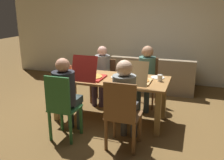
# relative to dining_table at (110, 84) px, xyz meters

# --- Properties ---
(ground_plane) EXTENTS (20.00, 20.00, 0.00)m
(ground_plane) POSITION_rel_dining_table_xyz_m (0.00, 0.00, -0.64)
(ground_plane) COLOR brown
(back_wall) EXTENTS (7.71, 0.12, 2.88)m
(back_wall) POSITION_rel_dining_table_xyz_m (0.00, 2.61, 0.79)
(back_wall) COLOR #ECE6C9
(back_wall) RESTS_ON ground
(dining_table) EXTENTS (1.94, 0.85, 0.75)m
(dining_table) POSITION_rel_dining_table_xyz_m (0.00, 0.00, 0.00)
(dining_table) COLOR #A0703C
(dining_table) RESTS_ON ground
(chair_0) EXTENTS (0.45, 0.44, 0.99)m
(chair_0) POSITION_rel_dining_table_xyz_m (0.47, -0.86, -0.12)
(chair_0) COLOR brown
(chair_0) RESTS_ON ground
(person_0) EXTENTS (0.31, 0.50, 1.24)m
(person_0) POSITION_rel_dining_table_xyz_m (0.47, -0.71, 0.09)
(person_0) COLOR #434444
(person_0) RESTS_ON ground
(chair_1) EXTENTS (0.39, 0.42, 0.94)m
(chair_1) POSITION_rel_dining_table_xyz_m (0.47, 0.90, -0.12)
(chair_1) COLOR brown
(chair_1) RESTS_ON ground
(person_1) EXTENTS (0.32, 0.54, 1.20)m
(person_1) POSITION_rel_dining_table_xyz_m (0.47, 0.74, 0.07)
(person_1) COLOR #2F3F46
(person_1) RESTS_ON ground
(chair_2) EXTENTS (0.46, 0.39, 0.87)m
(chair_2) POSITION_rel_dining_table_xyz_m (-0.42, 0.82, -0.17)
(chair_2) COLOR brown
(chair_2) RESTS_ON ground
(person_2) EXTENTS (0.30, 0.47, 1.16)m
(person_2) POSITION_rel_dining_table_xyz_m (-0.42, 0.69, 0.04)
(person_2) COLOR #403148
(person_2) RESTS_ON ground
(chair_3) EXTENTS (0.40, 0.40, 1.00)m
(chair_3) POSITION_rel_dining_table_xyz_m (-0.42, -0.88, -0.13)
(chair_3) COLOR #2C6833
(chair_3) RESTS_ON ground
(person_3) EXTENTS (0.33, 0.51, 1.22)m
(person_3) POSITION_rel_dining_table_xyz_m (-0.42, -0.74, 0.07)
(person_3) COLOR #34413F
(person_3) RESTS_ON ground
(pizza_box_0) EXTENTS (0.38, 0.52, 0.38)m
(pizza_box_0) POSITION_rel_dining_table_xyz_m (0.51, -0.13, 0.16)
(pizza_box_0) COLOR tan
(pizza_box_0) RESTS_ON dining_table
(pizza_box_1) EXTENTS (0.42, 0.54, 0.43)m
(pizza_box_1) POSITION_rel_dining_table_xyz_m (-0.29, -0.18, 0.17)
(pizza_box_1) COLOR #AF2620
(pizza_box_1) RESTS_ON dining_table
(plate_0) EXTENTS (0.23, 0.23, 0.01)m
(plate_0) POSITION_rel_dining_table_xyz_m (0.76, 0.26, 0.12)
(plate_0) COLOR white
(plate_0) RESTS_ON dining_table
(plate_1) EXTENTS (0.25, 0.25, 0.03)m
(plate_1) POSITION_rel_dining_table_xyz_m (-0.60, 0.21, 0.12)
(plate_1) COLOR white
(plate_1) RESTS_ON dining_table
(plate_2) EXTENTS (0.24, 0.24, 0.03)m
(plate_2) POSITION_rel_dining_table_xyz_m (0.12, 0.06, 0.12)
(plate_2) COLOR white
(plate_2) RESTS_ON dining_table
(drinking_glass_0) EXTENTS (0.08, 0.08, 0.12)m
(drinking_glass_0) POSITION_rel_dining_table_xyz_m (-0.83, 0.13, 0.17)
(drinking_glass_0) COLOR #B94C32
(drinking_glass_0) RESTS_ON dining_table
(drinking_glass_1) EXTENTS (0.08, 0.08, 0.12)m
(drinking_glass_1) POSITION_rel_dining_table_xyz_m (-0.70, -0.23, 0.17)
(drinking_glass_1) COLOR silver
(drinking_glass_1) RESTS_ON dining_table
(drinking_glass_2) EXTENTS (0.08, 0.08, 0.11)m
(drinking_glass_2) POSITION_rel_dining_table_xyz_m (0.82, 0.07, 0.16)
(drinking_glass_2) COLOR silver
(drinking_glass_2) RESTS_ON dining_table
(couch) EXTENTS (1.89, 0.86, 0.80)m
(couch) POSITION_rel_dining_table_xyz_m (0.42, 1.90, -0.36)
(couch) COLOR #857358
(couch) RESTS_ON ground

